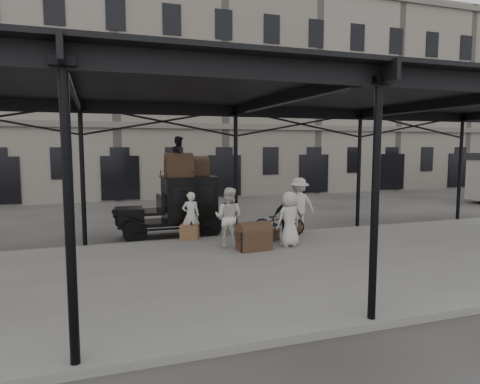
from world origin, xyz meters
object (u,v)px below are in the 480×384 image
object	(u,v)px
porter_left	(191,216)
porter_official	(287,218)
bicycle	(279,222)
taxi	(180,203)
steamer_trunk_platform	(254,238)
steamer_trunk_roof_near	(179,167)

from	to	relation	value
porter_left	porter_official	world-z (taller)	porter_left
porter_official	bicycle	distance (m)	1.09
taxi	porter_left	bearing A→B (deg)	-85.30
steamer_trunk_platform	porter_official	bearing A→B (deg)	19.03
porter_official	steamer_trunk_platform	bearing A→B (deg)	53.63
taxi	steamer_trunk_platform	distance (m)	3.77
taxi	bicycle	xyz separation A→B (m)	(3.14, -1.67, -0.59)
bicycle	porter_official	bearing A→B (deg)	-168.92
taxi	bicycle	world-z (taller)	taxi
steamer_trunk_roof_near	steamer_trunk_platform	distance (m)	4.06
porter_official	steamer_trunk_roof_near	world-z (taller)	steamer_trunk_roof_near
taxi	porter_left	xyz separation A→B (m)	(0.10, -1.25, -0.26)
porter_left	porter_official	bearing A→B (deg)	160.96
bicycle	steamer_trunk_roof_near	world-z (taller)	steamer_trunk_roof_near
taxi	steamer_trunk_platform	world-z (taller)	taxi
porter_left	bicycle	size ratio (longest dim) A/B	0.90
taxi	porter_official	distance (m)	4.02
taxi	steamer_trunk_platform	xyz separation A→B (m)	(1.56, -3.36, -0.70)
porter_official	taxi	bearing A→B (deg)	-13.61
steamer_trunk_platform	steamer_trunk_roof_near	bearing A→B (deg)	111.80
porter_official	steamer_trunk_roof_near	size ratio (longest dim) A/B	1.65
bicycle	steamer_trunk_platform	size ratio (longest dim) A/B	1.82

